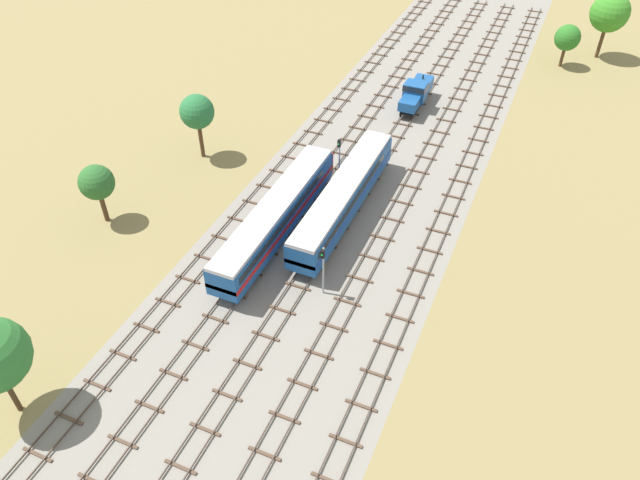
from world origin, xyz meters
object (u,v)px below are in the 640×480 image
(shunter_loco_centre_left_mid, at_px, (416,92))
(signal_post_near, at_px, (323,265))
(diesel_railcar_left_nearest, at_px, (276,215))
(signal_post_mid, at_px, (339,157))
(diesel_railcar_centre_left_near, at_px, (344,196))

(shunter_loco_centre_left_mid, height_order, signal_post_near, signal_post_near)
(diesel_railcar_left_nearest, height_order, signal_post_near, signal_post_near)
(signal_post_near, height_order, signal_post_mid, signal_post_mid)
(shunter_loco_centre_left_mid, bearing_deg, diesel_railcar_left_nearest, -98.76)
(signal_post_mid, bearing_deg, signal_post_near, -72.85)
(diesel_railcar_centre_left_near, relative_size, signal_post_near, 4.05)
(shunter_loco_centre_left_mid, relative_size, signal_post_mid, 1.45)
(diesel_railcar_left_nearest, distance_m, signal_post_mid, 10.05)
(shunter_loco_centre_left_mid, height_order, signal_post_mid, signal_post_mid)
(diesel_railcar_left_nearest, bearing_deg, signal_post_near, -36.66)
(diesel_railcar_centre_left_near, height_order, signal_post_near, signal_post_near)
(diesel_railcar_left_nearest, relative_size, shunter_loco_centre_left_mid, 2.42)
(signal_post_near, distance_m, signal_post_mid, 15.53)
(diesel_railcar_left_nearest, xyz_separation_m, signal_post_mid, (2.29, 9.72, 1.09))
(diesel_railcar_centre_left_near, height_order, signal_post_mid, signal_post_mid)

